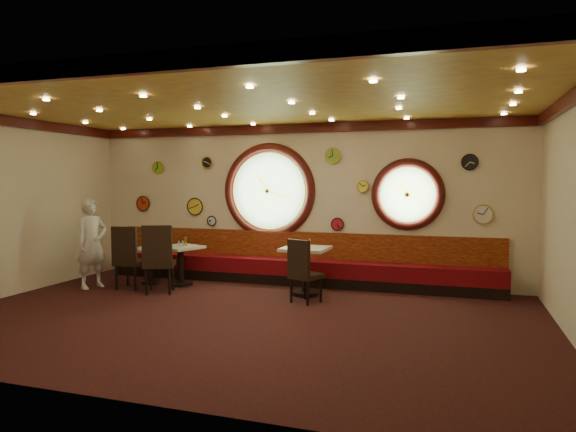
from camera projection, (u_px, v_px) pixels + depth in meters
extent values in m
cube|color=black|center=(239.00, 318.00, 7.70)|extent=(9.00, 6.00, 0.00)
cube|color=gold|center=(237.00, 103.00, 7.47)|extent=(9.00, 6.00, 0.02)
cube|color=#ECE0C6|center=(297.00, 203.00, 10.43)|extent=(9.00, 0.02, 3.20)
cube|color=#ECE0C6|center=(108.00, 231.00, 4.74)|extent=(9.00, 0.02, 3.20)
cube|color=#ECE0C6|center=(1.00, 207.00, 8.97)|extent=(0.02, 6.00, 3.20)
cube|color=#3B0D0A|center=(296.00, 128.00, 10.28)|extent=(9.00, 0.10, 0.18)
cube|color=#3B0D0A|center=(108.00, 66.00, 4.68)|extent=(9.00, 0.10, 0.18)
cube|color=#3B0D0A|center=(0.00, 120.00, 8.85)|extent=(0.10, 6.00, 0.18)
cube|color=black|center=(293.00, 279.00, 10.27)|extent=(8.00, 0.55, 0.20)
cube|color=#5C0710|center=(293.00, 266.00, 10.25)|extent=(8.00, 0.55, 0.30)
cube|color=#65080A|center=(296.00, 245.00, 10.44)|extent=(8.00, 0.10, 0.55)
cylinder|color=#86B26B|center=(269.00, 191.00, 10.60)|extent=(1.66, 0.02, 1.66)
torus|color=#3B0D0A|center=(269.00, 191.00, 10.58)|extent=(1.98, 0.18, 1.98)
torus|color=gold|center=(269.00, 191.00, 10.55)|extent=(1.61, 0.03, 1.61)
cylinder|color=#86B26B|center=(408.00, 195.00, 9.74)|extent=(1.10, 0.02, 1.10)
torus|color=#3B0D0A|center=(408.00, 195.00, 9.72)|extent=(1.38, 0.18, 1.38)
torus|color=gold|center=(407.00, 195.00, 9.70)|extent=(1.09, 0.03, 1.09)
cylinder|color=black|center=(470.00, 162.00, 9.33)|extent=(0.28, 0.03, 0.28)
cylinder|color=white|center=(212.00, 221.00, 11.01)|extent=(0.20, 0.03, 0.20)
cylinder|color=red|center=(337.00, 224.00, 10.16)|extent=(0.24, 0.03, 0.24)
cylinder|color=#F8F052|center=(363.00, 186.00, 9.96)|extent=(0.22, 0.03, 0.22)
cylinder|color=#7CC327|center=(158.00, 168.00, 11.33)|extent=(0.26, 0.03, 0.26)
cylinder|color=#82BA3A|center=(333.00, 156.00, 10.10)|extent=(0.30, 0.03, 0.30)
cylinder|color=red|center=(143.00, 203.00, 11.51)|extent=(0.32, 0.03, 0.32)
cylinder|color=yellow|center=(195.00, 207.00, 11.11)|extent=(0.36, 0.03, 0.36)
cylinder|color=white|center=(483.00, 214.00, 9.31)|extent=(0.34, 0.03, 0.34)
cylinder|color=black|center=(207.00, 162.00, 10.95)|extent=(0.24, 0.03, 0.24)
cylinder|color=black|center=(151.00, 282.00, 10.33)|extent=(0.41, 0.41, 0.06)
cylinder|color=black|center=(151.00, 266.00, 10.30)|extent=(0.11, 0.11, 0.65)
cube|color=silver|center=(151.00, 249.00, 10.28)|extent=(0.68, 0.68, 0.05)
cylinder|color=black|center=(181.00, 284.00, 10.12)|extent=(0.45, 0.45, 0.06)
cylinder|color=black|center=(181.00, 266.00, 10.09)|extent=(0.12, 0.12, 0.71)
cube|color=silver|center=(181.00, 247.00, 10.07)|extent=(0.92, 0.92, 0.05)
cylinder|color=black|center=(305.00, 293.00, 9.27)|extent=(0.50, 0.50, 0.07)
cylinder|color=black|center=(305.00, 271.00, 9.25)|extent=(0.14, 0.14, 0.79)
cube|color=silver|center=(306.00, 249.00, 9.22)|extent=(0.82, 0.82, 0.06)
cube|color=black|center=(131.00, 262.00, 9.79)|extent=(0.54, 0.54, 0.09)
cube|color=black|center=(124.00, 244.00, 9.56)|extent=(0.51, 0.10, 0.66)
cube|color=black|center=(160.00, 264.00, 9.43)|extent=(0.69, 0.69, 0.09)
cube|color=black|center=(157.00, 245.00, 9.18)|extent=(0.52, 0.26, 0.69)
cube|color=black|center=(306.00, 276.00, 8.67)|extent=(0.60, 0.60, 0.08)
cube|color=black|center=(299.00, 258.00, 8.50)|extent=(0.44, 0.24, 0.59)
cylinder|color=silver|center=(149.00, 245.00, 10.33)|extent=(0.04, 0.04, 0.10)
cylinder|color=silver|center=(179.00, 243.00, 10.14)|extent=(0.03, 0.03, 0.09)
cylinder|color=silver|center=(299.00, 244.00, 9.29)|extent=(0.04, 0.04, 0.10)
cylinder|color=silver|center=(150.00, 246.00, 10.29)|extent=(0.03, 0.03, 0.09)
cylinder|color=silver|center=(183.00, 243.00, 10.05)|extent=(0.04, 0.04, 0.11)
cylinder|color=silver|center=(306.00, 244.00, 9.18)|extent=(0.04, 0.04, 0.11)
cylinder|color=orange|center=(156.00, 244.00, 10.29)|extent=(0.05, 0.05, 0.16)
cylinder|color=gold|center=(186.00, 241.00, 10.14)|extent=(0.05, 0.05, 0.17)
cylinder|color=gold|center=(310.00, 243.00, 9.27)|extent=(0.05, 0.05, 0.14)
imported|color=white|center=(92.00, 243.00, 9.85)|extent=(0.61, 0.73, 1.72)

